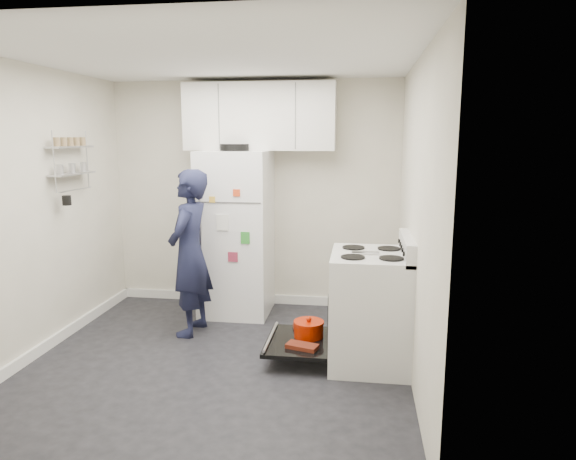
# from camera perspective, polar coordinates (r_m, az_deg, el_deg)

# --- Properties ---
(room) EXTENTS (3.21, 3.21, 2.51)m
(room) POSITION_cam_1_polar(r_m,az_deg,el_deg) (4.27, -8.36, 0.97)
(room) COLOR black
(room) RESTS_ON ground
(electric_range) EXTENTS (0.66, 0.76, 1.10)m
(electric_range) POSITION_cam_1_polar(r_m,az_deg,el_deg) (4.40, 8.93, -8.71)
(electric_range) COLOR silver
(electric_range) RESTS_ON ground
(open_oven_door) EXTENTS (0.55, 0.72, 0.21)m
(open_oven_door) POSITION_cam_1_polar(r_m,az_deg,el_deg) (4.56, 1.63, -11.73)
(open_oven_door) COLOR black
(open_oven_door) RESTS_ON ground
(refrigerator) EXTENTS (0.72, 0.74, 1.82)m
(refrigerator) POSITION_cam_1_polar(r_m,az_deg,el_deg) (5.52, -5.78, -0.30)
(refrigerator) COLOR white
(refrigerator) RESTS_ON ground
(upper_cabinets) EXTENTS (1.60, 0.33, 0.70)m
(upper_cabinets) POSITION_cam_1_polar(r_m,az_deg,el_deg) (5.55, -3.15, 12.44)
(upper_cabinets) COLOR silver
(upper_cabinets) RESTS_ON room
(wall_shelf_rack) EXTENTS (0.14, 0.60, 0.61)m
(wall_shelf_rack) POSITION_cam_1_polar(r_m,az_deg,el_deg) (5.25, -22.96, 7.13)
(wall_shelf_rack) COLOR #B2B2B7
(wall_shelf_rack) RESTS_ON room
(person) EXTENTS (0.43, 0.61, 1.60)m
(person) POSITION_cam_1_polar(r_m,az_deg,el_deg) (5.00, -10.86, -2.52)
(person) COLOR #181B35
(person) RESTS_ON ground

